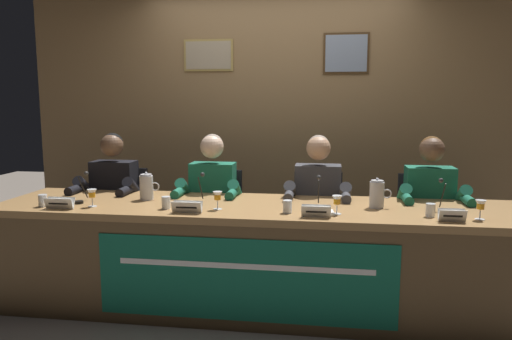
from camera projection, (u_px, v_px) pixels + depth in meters
ground_plane at (256, 305)px, 3.51m from camera, size 12.00×12.00×0.00m
wall_back_panelled at (276, 119)px, 4.71m from camera, size 4.92×0.14×2.60m
conference_table at (254, 241)px, 3.32m from camera, size 3.72×0.86×0.75m
chair_far_left at (122, 221)px, 4.23m from camera, size 0.44×0.45×0.89m
panelist_far_left at (111, 195)px, 4.00m from camera, size 0.51×0.48×1.22m
nameplate_far_left at (60, 203)px, 3.27m from camera, size 0.20×0.06×0.08m
juice_glass_far_left at (92, 195)px, 3.34m from camera, size 0.06×0.06×0.12m
water_cup_far_left at (43, 201)px, 3.35m from camera, size 0.06×0.06×0.08m
microphone_far_left at (82, 192)px, 3.48m from camera, size 0.06×0.17×0.22m
chair_center_left at (217, 225)px, 4.11m from camera, size 0.44×0.45×0.89m
panelist_center_left at (211, 198)px, 3.88m from camera, size 0.51×0.48×1.22m
nameplate_center_left at (187, 207)px, 3.15m from camera, size 0.20×0.06×0.08m
juice_glass_center_left at (218, 197)px, 3.25m from camera, size 0.06×0.06×0.12m
water_cup_center_left at (166, 203)px, 3.28m from camera, size 0.06×0.06×0.08m
microphone_center_left at (200, 194)px, 3.43m from camera, size 0.06×0.17×0.22m
chair_center_right at (317, 229)px, 3.99m from camera, size 0.44×0.45×0.89m
panelist_center_right at (317, 201)px, 3.76m from camera, size 0.51×0.48×1.22m
nameplate_center_right at (316, 211)px, 3.03m from camera, size 0.18×0.06×0.08m
juice_glass_center_right at (337, 201)px, 3.11m from camera, size 0.06×0.06×0.12m
water_cup_center_right at (287, 207)px, 3.16m from camera, size 0.06×0.06×0.08m
microphone_center_right at (318, 197)px, 3.30m from camera, size 0.06×0.17×0.22m
chair_far_right at (424, 232)px, 3.87m from camera, size 0.44×0.45×0.89m
panelist_far_right at (431, 204)px, 3.64m from camera, size 0.51×0.48×1.22m
nameplate_far_right at (452, 215)px, 2.92m from camera, size 0.16×0.06×0.08m
juice_glass_far_right at (481, 206)px, 2.97m from camera, size 0.06×0.06×0.12m
water_cup_far_right at (430, 211)px, 3.05m from camera, size 0.06×0.06×0.08m
microphone_far_right at (443, 201)px, 3.17m from camera, size 0.06×0.17×0.22m
water_pitcher_left_side at (147, 187)px, 3.58m from camera, size 0.15×0.10×0.21m
water_pitcher_right_side at (377, 194)px, 3.30m from camera, size 0.15×0.10×0.21m
document_stack_center_right at (318, 213)px, 3.15m from camera, size 0.23×0.17×0.01m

